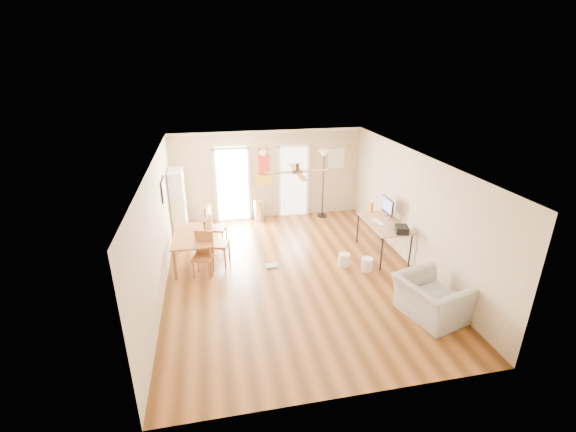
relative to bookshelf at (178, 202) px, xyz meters
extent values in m
plane|color=brown|center=(2.55, -2.77, -0.89)|extent=(7.00, 7.00, 0.00)
cube|color=red|center=(2.43, 0.71, 0.66)|extent=(0.46, 0.03, 1.10)
cube|color=white|center=(4.60, 0.70, 0.81)|extent=(0.50, 0.04, 0.60)
cube|color=black|center=(-0.17, -1.37, 0.81)|extent=(0.04, 0.66, 0.48)
cylinder|color=silver|center=(2.21, 0.46, -0.57)|extent=(0.36, 0.36, 0.64)
cube|color=white|center=(4.75, -2.21, -0.05)|extent=(0.20, 0.42, 0.02)
cube|color=black|center=(5.00, -2.89, 0.02)|extent=(0.34, 0.37, 0.16)
cylinder|color=#F05115|center=(4.85, -1.53, 0.06)|extent=(0.08, 0.08, 0.24)
cylinder|color=silver|center=(3.78, -2.65, -0.74)|extent=(0.30, 0.30, 0.30)
cylinder|color=white|center=(4.21, -2.95, -0.74)|extent=(0.29, 0.29, 0.30)
cube|color=gray|center=(2.13, -2.36, -0.87)|extent=(0.26, 0.21, 0.04)
imported|color=#A3A49E|center=(4.70, -4.79, -0.51)|extent=(1.30, 1.41, 0.76)
camera|label=1|loc=(0.92, -10.20, 3.57)|focal=24.37mm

